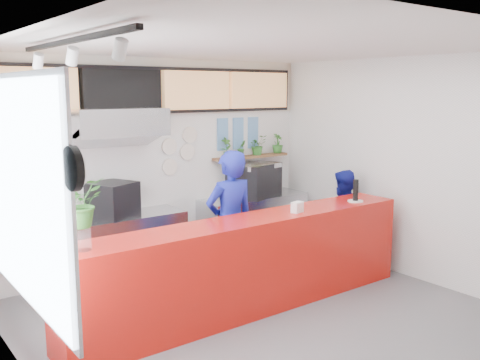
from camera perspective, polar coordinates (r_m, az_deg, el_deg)
floor at (r=6.19m, az=3.26°, el=-14.82°), size 5.00×5.00×0.00m
ceiling at (r=5.65m, az=3.56°, el=14.09°), size 5.00×5.00×0.00m
wall_back at (r=7.78m, az=-8.58°, el=1.69°), size 5.00×0.00×5.00m
wall_left at (r=4.57m, az=-21.36°, el=-4.43°), size 0.00×5.00×5.00m
wall_right at (r=7.57m, az=18.00°, el=1.11°), size 0.00×5.00×5.00m
service_counter at (r=6.27m, az=0.93°, el=-9.05°), size 4.50×0.60×1.10m
cream_band at (r=7.70m, az=-8.75°, el=9.81°), size 5.00×0.02×0.80m
prep_bench at (r=7.40m, az=-12.76°, el=-7.19°), size 1.80×0.60×0.90m
panini_oven at (r=7.21m, az=-13.41°, el=-2.07°), size 0.67×0.67×0.46m
extraction_hood at (r=7.06m, az=-13.10°, el=6.05°), size 1.20×0.70×0.35m
hood_lip at (r=7.07m, az=-13.04°, el=4.43°), size 1.20×0.69×0.31m
right_bench at (r=8.55m, az=1.47°, el=-4.67°), size 1.80×0.60×0.90m
espresso_machine at (r=8.41m, az=1.52°, el=0.02°), size 0.96×0.83×0.52m
espresso_tray at (r=8.37m, az=1.53°, el=1.54°), size 0.83×0.64×0.07m
herb_shelf at (r=8.57m, az=1.19°, el=2.51°), size 1.40×0.18×0.04m
menu_board_far_left at (r=6.94m, az=-21.29°, el=8.91°), size 1.10×0.10×0.55m
menu_board_mid_left at (r=7.34m, az=-12.44°, el=9.33°), size 1.10×0.10×0.55m
menu_board_mid_right at (r=7.89m, az=-4.67°, el=9.52°), size 1.10×0.10×0.55m
menu_board_far_right at (r=8.57m, az=1.99°, el=9.55°), size 1.10×0.10×0.55m
soffit at (r=7.68m, az=-8.64°, el=9.44°), size 4.80×0.04×0.65m
window_pane at (r=4.82m, az=-22.13°, el=-1.34°), size 0.04×2.20×1.90m
window_frame at (r=4.82m, az=-21.90°, el=-1.31°), size 0.03×2.30×2.00m
wall_clock_rim at (r=3.63m, az=-17.41°, el=1.17°), size 0.05×0.30×0.30m
wall_clock_face at (r=3.64m, az=-16.96°, el=1.22°), size 0.02×0.26×0.26m
track_rail at (r=4.58m, az=-17.53°, el=13.99°), size 0.05×2.40×0.04m
dec_plate_a at (r=7.80m, az=-7.55°, el=3.58°), size 0.24×0.03×0.24m
dec_plate_b at (r=7.96m, az=-5.66°, el=3.01°), size 0.24×0.03×0.24m
dec_plate_c at (r=7.83m, az=-7.51°, el=1.40°), size 0.24×0.03×0.24m
dec_plate_d at (r=7.96m, az=-5.38°, el=4.82°), size 0.24×0.03×0.24m
photo_frame_a at (r=8.29m, az=-1.87°, el=5.74°), size 0.20×0.02×0.25m
photo_frame_b at (r=8.47m, az=-0.20°, el=5.83°), size 0.20×0.02×0.25m
photo_frame_c at (r=8.65m, az=1.40°, el=5.90°), size 0.20×0.02×0.25m
photo_frame_d at (r=8.31m, az=-1.86°, el=4.02°), size 0.20×0.02×0.25m
photo_frame_e at (r=8.49m, az=-0.20°, el=4.14°), size 0.20×0.02×0.25m
photo_frame_f at (r=8.67m, az=1.39°, el=4.25°), size 0.20×0.02×0.25m
staff_center at (r=6.64m, az=-1.07°, el=-4.69°), size 0.70×0.48×1.83m
staff_right at (r=7.95m, az=10.86°, el=-4.03°), size 0.83×0.74×1.42m
herb_a at (r=8.26m, az=-1.47°, el=3.49°), size 0.17×0.11×0.32m
herb_b at (r=8.44m, az=0.16°, el=3.41°), size 0.15×0.12×0.26m
herb_c at (r=8.63m, az=1.88°, el=3.76°), size 0.31×0.27×0.32m
herb_d at (r=8.90m, az=4.04°, el=3.92°), size 0.22×0.21×0.32m
glass_vase at (r=5.13m, az=-16.47°, el=-6.12°), size 0.22×0.22×0.20m
basil_vase at (r=5.05m, az=-16.66°, el=-2.35°), size 0.51×0.48×0.45m
napkin_holder at (r=6.46m, az=6.14°, el=-2.90°), size 0.16×0.12×0.13m
white_plate at (r=7.21m, az=12.20°, el=-2.21°), size 0.26×0.26×0.02m
pepper_mill at (r=7.18m, az=12.24°, el=-1.05°), size 0.08×0.08×0.28m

